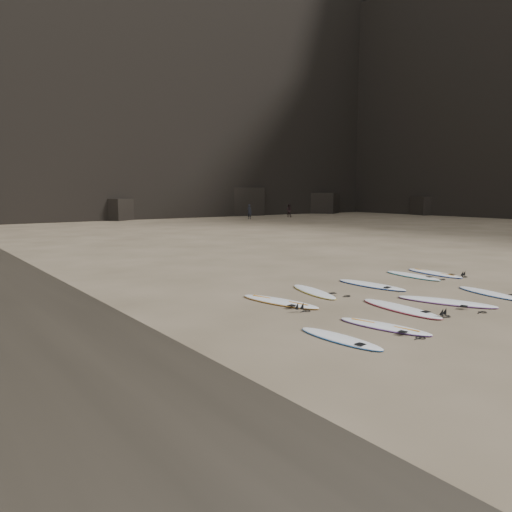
{
  "coord_description": "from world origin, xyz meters",
  "views": [
    {
      "loc": [
        -11.7,
        -8.25,
        3.19
      ],
      "look_at": [
        -4.12,
        2.15,
        1.5
      ],
      "focal_mm": 35.0,
      "sensor_mm": 36.0,
      "label": 1
    }
  ],
  "objects_px": {
    "surfboard_0": "(340,338)",
    "surfboard_7": "(371,285)",
    "person_a": "(249,212)",
    "person_b": "(289,211)",
    "surfboard_4": "(489,293)",
    "surfboard_2": "(400,308)",
    "surfboard_8": "(412,275)",
    "surfboard_9": "(434,273)",
    "surfboard_6": "(314,291)",
    "surfboard_5": "(280,301)",
    "surfboard_3": "(446,301)",
    "surfboard_1": "(384,326)"
  },
  "relations": [
    {
      "from": "surfboard_6",
      "to": "surfboard_2",
      "type": "bearing_deg",
      "value": -70.15
    },
    {
      "from": "surfboard_5",
      "to": "person_a",
      "type": "bearing_deg",
      "value": 42.78
    },
    {
      "from": "surfboard_1",
      "to": "surfboard_4",
      "type": "height_order",
      "value": "surfboard_4"
    },
    {
      "from": "surfboard_2",
      "to": "person_b",
      "type": "xyz_separation_m",
      "value": [
        28.04,
        38.25,
        0.74
      ]
    },
    {
      "from": "surfboard_9",
      "to": "person_b",
      "type": "bearing_deg",
      "value": 63.77
    },
    {
      "from": "surfboard_4",
      "to": "surfboard_5",
      "type": "relative_size",
      "value": 0.89
    },
    {
      "from": "surfboard_3",
      "to": "surfboard_5",
      "type": "height_order",
      "value": "surfboard_3"
    },
    {
      "from": "surfboard_2",
      "to": "surfboard_3",
      "type": "bearing_deg",
      "value": -3.81
    },
    {
      "from": "surfboard_0",
      "to": "surfboard_8",
      "type": "xyz_separation_m",
      "value": [
        7.97,
        4.06,
        0.0
      ]
    },
    {
      "from": "surfboard_3",
      "to": "person_b",
      "type": "bearing_deg",
      "value": 34.35
    },
    {
      "from": "surfboard_4",
      "to": "surfboard_0",
      "type": "bearing_deg",
      "value": -162.24
    },
    {
      "from": "surfboard_5",
      "to": "surfboard_8",
      "type": "distance_m",
      "value": 6.81
    },
    {
      "from": "person_b",
      "to": "surfboard_5",
      "type": "bearing_deg",
      "value": 115.55
    },
    {
      "from": "surfboard_8",
      "to": "person_a",
      "type": "relative_size",
      "value": 1.47
    },
    {
      "from": "surfboard_6",
      "to": "surfboard_8",
      "type": "height_order",
      "value": "same"
    },
    {
      "from": "surfboard_5",
      "to": "surfboard_7",
      "type": "xyz_separation_m",
      "value": [
        4.09,
        0.17,
        -0.0
      ]
    },
    {
      "from": "person_b",
      "to": "surfboard_2",
      "type": "bearing_deg",
      "value": 119.51
    },
    {
      "from": "surfboard_0",
      "to": "surfboard_3",
      "type": "distance_m",
      "value": 5.07
    },
    {
      "from": "surfboard_3",
      "to": "surfboard_8",
      "type": "relative_size",
      "value": 1.11
    },
    {
      "from": "surfboard_7",
      "to": "person_a",
      "type": "xyz_separation_m",
      "value": [
        19.74,
        34.91,
        0.79
      ]
    },
    {
      "from": "surfboard_5",
      "to": "person_a",
      "type": "relative_size",
      "value": 1.59
    },
    {
      "from": "surfboard_6",
      "to": "person_b",
      "type": "distance_m",
      "value": 45.23
    },
    {
      "from": "person_a",
      "to": "surfboard_8",
      "type": "bearing_deg",
      "value": 134.14
    },
    {
      "from": "surfboard_5",
      "to": "surfboard_9",
      "type": "bearing_deg",
      "value": -10.44
    },
    {
      "from": "surfboard_5",
      "to": "surfboard_8",
      "type": "height_order",
      "value": "surfboard_5"
    },
    {
      "from": "surfboard_4",
      "to": "person_a",
      "type": "xyz_separation_m",
      "value": [
        17.83,
        37.99,
        0.8
      ]
    },
    {
      "from": "surfboard_4",
      "to": "surfboard_5",
      "type": "bearing_deg",
      "value": 166.76
    },
    {
      "from": "surfboard_1",
      "to": "person_b",
      "type": "bearing_deg",
      "value": 39.95
    },
    {
      "from": "surfboard_8",
      "to": "surfboard_2",
      "type": "bearing_deg",
      "value": -142.22
    },
    {
      "from": "surfboard_4",
      "to": "surfboard_7",
      "type": "relative_size",
      "value": 0.89
    },
    {
      "from": "surfboard_2",
      "to": "surfboard_4",
      "type": "height_order",
      "value": "surfboard_2"
    },
    {
      "from": "surfboard_7",
      "to": "surfboard_8",
      "type": "distance_m",
      "value": 2.72
    },
    {
      "from": "surfboard_6",
      "to": "person_a",
      "type": "bearing_deg",
      "value": 70.75
    },
    {
      "from": "person_a",
      "to": "surfboard_0",
      "type": "bearing_deg",
      "value": 127.46
    },
    {
      "from": "surfboard_1",
      "to": "surfboard_2",
      "type": "relative_size",
      "value": 0.86
    },
    {
      "from": "surfboard_2",
      "to": "surfboard_5",
      "type": "bearing_deg",
      "value": 134.03
    },
    {
      "from": "person_b",
      "to": "surfboard_7",
      "type": "bearing_deg",
      "value": 119.48
    },
    {
      "from": "surfboard_0",
      "to": "surfboard_7",
      "type": "xyz_separation_m",
      "value": [
        5.28,
        3.72,
        0.01
      ]
    },
    {
      "from": "surfboard_1",
      "to": "surfboard_5",
      "type": "height_order",
      "value": "surfboard_5"
    },
    {
      "from": "surfboard_0",
      "to": "surfboard_7",
      "type": "relative_size",
      "value": 0.83
    },
    {
      "from": "surfboard_6",
      "to": "surfboard_3",
      "type": "bearing_deg",
      "value": -44.66
    },
    {
      "from": "person_a",
      "to": "person_b",
      "type": "height_order",
      "value": "person_a"
    },
    {
      "from": "surfboard_2",
      "to": "surfboard_7",
      "type": "xyz_separation_m",
      "value": [
        1.97,
        2.74,
        -0.0
      ]
    },
    {
      "from": "surfboard_6",
      "to": "person_a",
      "type": "distance_m",
      "value": 41.04
    },
    {
      "from": "surfboard_4",
      "to": "person_b",
      "type": "xyz_separation_m",
      "value": [
        24.15,
        38.59,
        0.75
      ]
    },
    {
      "from": "surfboard_2",
      "to": "surfboard_6",
      "type": "bearing_deg",
      "value": 101.19
    },
    {
      "from": "surfboard_2",
      "to": "surfboard_8",
      "type": "distance_m",
      "value": 5.6
    },
    {
      "from": "person_a",
      "to": "surfboard_6",
      "type": "bearing_deg",
      "value": 127.86
    },
    {
      "from": "surfboard_5",
      "to": "surfboard_3",
      "type": "bearing_deg",
      "value": -49.45
    },
    {
      "from": "surfboard_4",
      "to": "person_a",
      "type": "distance_m",
      "value": 41.97
    }
  ]
}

